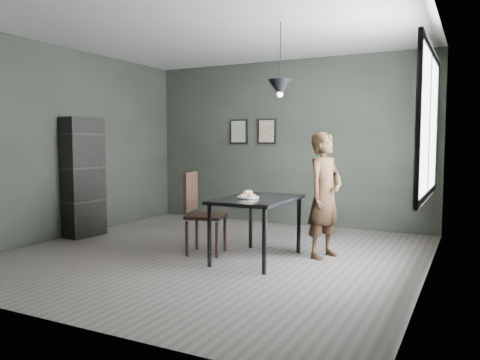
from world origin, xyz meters
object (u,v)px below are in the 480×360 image
at_px(white_plate, 248,198).
at_px(woman, 325,195).
at_px(shelf_unit, 83,177).
at_px(cafe_table, 257,204).
at_px(pendant_lamp, 280,87).
at_px(wood_chair, 199,207).

relative_size(white_plate, woman, 0.15).
xyz_separation_m(white_plate, shelf_unit, (-2.85, 0.21, 0.13)).
bearing_deg(cafe_table, pendant_lamp, 21.80).
bearing_deg(cafe_table, shelf_unit, 177.75).
bearing_deg(shelf_unit, wood_chair, 1.82).
bearing_deg(pendant_lamp, cafe_table, -158.20).
relative_size(woman, shelf_unit, 0.86).
distance_m(white_plate, wood_chair, 0.73).
relative_size(woman, wood_chair, 1.48).
bearing_deg(cafe_table, white_plate, -127.79).
bearing_deg(woman, pendant_lamp, 149.20).
bearing_deg(shelf_unit, cafe_table, 3.78).
distance_m(cafe_table, woman, 0.85).
relative_size(white_plate, pendant_lamp, 0.27).
relative_size(wood_chair, pendant_lamp, 1.20).
distance_m(white_plate, shelf_unit, 2.86).
height_order(white_plate, wood_chair, wood_chair).
height_order(white_plate, shelf_unit, shelf_unit).
distance_m(cafe_table, wood_chair, 0.79).
distance_m(white_plate, woman, 0.96).
xyz_separation_m(white_plate, pendant_lamp, (0.32, 0.19, 1.29)).
bearing_deg(cafe_table, wood_chair, -176.89).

